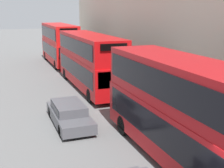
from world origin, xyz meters
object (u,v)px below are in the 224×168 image
object	(u,v)px
bus_leading	(185,109)
bus_second_in_queue	(89,59)
bus_third_in_queue	(60,42)
car_hatchback	(69,113)

from	to	relation	value
bus_leading	bus_second_in_queue	world-z (taller)	bus_leading
bus_leading	bus_third_in_queue	distance (m)	25.90
bus_third_in_queue	car_hatchback	xyz separation A→B (m)	(-3.40, -19.79, -1.86)
car_hatchback	bus_third_in_queue	bearing A→B (deg)	80.25
car_hatchback	bus_second_in_queue	bearing A→B (deg)	65.62
bus_leading	bus_second_in_queue	distance (m)	13.61
bus_leading	car_hatchback	bearing A→B (deg)	119.11
bus_second_in_queue	bus_third_in_queue	bearing A→B (deg)	90.00
bus_third_in_queue	car_hatchback	distance (m)	20.17
bus_leading	bus_third_in_queue	size ratio (longest dim) A/B	1.04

